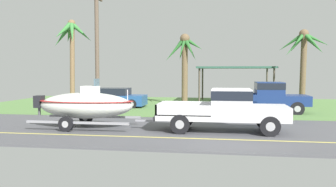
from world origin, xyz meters
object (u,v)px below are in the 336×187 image
boat_on_trailer (86,105)px  palm_tree_near_left (184,55)px  parked_sedan_near (114,98)px  carport_awning (235,68)px  palm_tree_mid (304,49)px  utility_pole (97,49)px  palm_tree_near_right (71,40)px  parked_pickup_background (268,96)px  pickup_truck_towing (230,108)px

boat_on_trailer → palm_tree_near_left: palm_tree_near_left is taller
parked_sedan_near → carport_awning: carport_awning is taller
palm_tree_mid → utility_pole: bearing=-157.5°
palm_tree_near_right → utility_pole: bearing=-34.1°
parked_sedan_near → palm_tree_mid: size_ratio=0.80×
palm_tree_near_right → utility_pole: size_ratio=0.79×
parked_pickup_background → palm_tree_mid: 5.25m
carport_awning → palm_tree_near_left: size_ratio=1.14×
palm_tree_near_left → carport_awning: bearing=42.3°
carport_awning → utility_pole: utility_pole is taller
palm_tree_near_right → carport_awning: bearing=35.2°
parked_sedan_near → palm_tree_mid: palm_tree_mid is taller
pickup_truck_towing → palm_tree_mid: bearing=63.1°
boat_on_trailer → palm_tree_mid: palm_tree_mid is taller
parked_sedan_near → carport_awning: size_ratio=0.72×
parked_sedan_near → palm_tree_mid: (13.07, 1.42, 3.38)m
carport_awning → palm_tree_mid: bearing=-39.7°
palm_tree_near_left → palm_tree_mid: 8.30m
boat_on_trailer → utility_pole: bearing=104.2°
carport_awning → parked_pickup_background: bearing=-76.0°
boat_on_trailer → carport_awning: carport_awning is taller
pickup_truck_towing → boat_on_trailer: 6.45m
parked_pickup_background → utility_pole: size_ratio=0.74×
pickup_truck_towing → palm_tree_near_left: bearing=106.7°
palm_tree_near_left → pickup_truck_towing: bearing=-73.3°
pickup_truck_towing → parked_pickup_background: bearing=70.5°
pickup_truck_towing → parked_sedan_near: size_ratio=1.31×
boat_on_trailer → palm_tree_near_right: (-3.53, 6.40, 3.51)m
pickup_truck_towing → boat_on_trailer: (-6.45, 0.00, 0.02)m
parked_sedan_near → utility_pole: utility_pole is taller
palm_tree_near_left → palm_tree_mid: palm_tree_mid is taller
parked_sedan_near → palm_tree_near_left: bearing=19.6°
palm_tree_near_left → palm_tree_mid: (8.29, -0.29, 0.30)m
boat_on_trailer → palm_tree_mid: size_ratio=1.04×
boat_on_trailer → parked_sedan_near: boat_on_trailer is taller
pickup_truck_towing → utility_pole: utility_pole is taller
carport_awning → palm_tree_near_right: palm_tree_near_right is taller
parked_sedan_near → parked_pickup_background: bearing=-10.4°
palm_tree_near_right → utility_pole: utility_pole is taller
carport_awning → utility_pole: 12.35m
parked_pickup_background → palm_tree_near_right: palm_tree_near_right is taller
palm_tree_near_right → utility_pole: 2.86m
palm_tree_near_left → utility_pole: size_ratio=0.71×
palm_tree_near_left → palm_tree_near_right: 7.99m
parked_sedan_near → pickup_truck_towing: bearing=-47.8°
palm_tree_near_right → palm_tree_mid: bearing=14.0°
parked_pickup_background → palm_tree_mid: bearing=50.4°
parked_sedan_near → palm_tree_near_left: size_ratio=0.82×
carport_awning → palm_tree_near_left: palm_tree_near_left is taller
parked_pickup_background → carport_awning: bearing=104.0°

